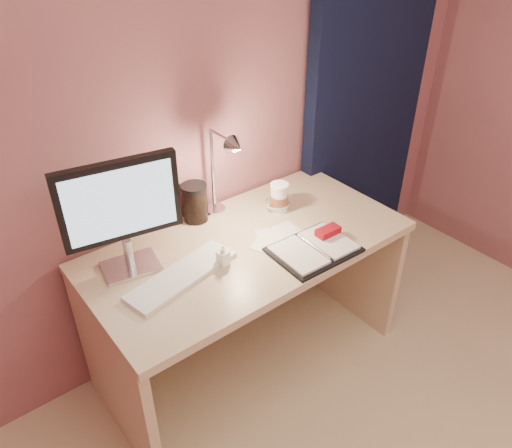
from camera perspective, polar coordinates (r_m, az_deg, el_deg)
room at (r=2.76m, az=11.35°, el=15.14°), size 3.50×3.50×3.50m
desk at (r=2.33m, az=-1.95°, el=-5.78°), size 1.40×0.70×0.73m
monitor at (r=1.91m, az=-15.21°, el=1.84°), size 0.45×0.20×0.48m
keyboard at (r=1.98m, az=-8.44°, el=-5.84°), size 0.50×0.24×0.02m
planner at (r=2.11m, az=6.76°, el=-2.68°), size 0.36×0.27×0.05m
paper_a at (r=2.14m, az=2.28°, el=-2.18°), size 0.23×0.23×0.00m
paper_b at (r=2.20m, az=3.42°, el=-1.17°), size 0.16×0.16×0.00m
paper_c at (r=2.18m, az=2.03°, el=-1.44°), size 0.18×0.18×0.00m
coffee_cup at (r=2.33m, az=2.66°, el=2.98°), size 0.09×0.09×0.14m
bowl at (r=2.37m, az=2.45°, el=2.19°), size 0.15×0.15×0.04m
lotion_bottle at (r=2.00m, az=-3.79°, el=-3.59°), size 0.05×0.05×0.09m
dark_jar at (r=2.27m, az=-6.97°, el=2.25°), size 0.11×0.11×0.16m
desk_lamp at (r=2.15m, az=-3.45°, el=6.40°), size 0.10×0.27×0.44m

